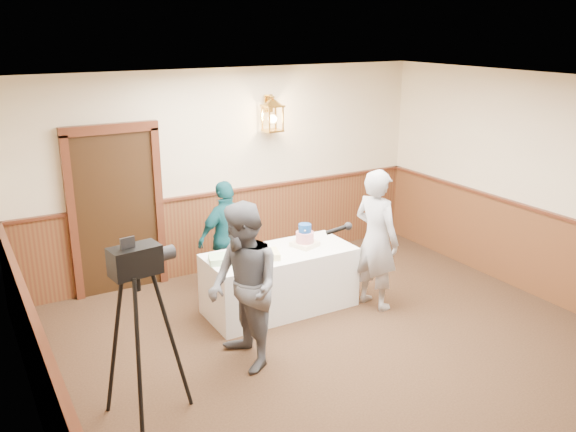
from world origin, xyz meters
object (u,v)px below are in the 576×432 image
tiered_cake (305,238)px  sheet_cake_yellow (263,255)px  tv_camera_rig (142,347)px  display_table (280,280)px  sheet_cake_green (224,259)px  baker (376,239)px  interviewer (244,287)px  assistant_p (227,237)px

tiered_cake → sheet_cake_yellow: bearing=-171.3°
tiered_cake → tv_camera_rig: bearing=-150.4°
display_table → sheet_cake_green: sheet_cake_green is taller
tv_camera_rig → tiered_cake: bearing=21.7°
display_table → baker: size_ratio=1.04×
sheet_cake_yellow → sheet_cake_green: size_ratio=1.12×
sheet_cake_yellow → interviewer: 1.09m
display_table → assistant_p: assistant_p is taller
tiered_cake → sheet_cake_green: tiered_cake is taller
tiered_cake → baker: (0.70, -0.50, 0.01)m
interviewer → sheet_cake_green: bearing=169.0°
sheet_cake_yellow → baker: bearing=-16.9°
interviewer → baker: bearing=104.3°
tiered_cake → baker: baker is taller
display_table → tv_camera_rig: 2.54m
display_table → interviewer: interviewer is taller
interviewer → tv_camera_rig: interviewer is taller
display_table → interviewer: (-0.93, -0.95, 0.48)m
baker → sheet_cake_yellow: bearing=61.0°
sheet_cake_green → baker: (1.78, -0.51, 0.08)m
sheet_cake_yellow → interviewer: interviewer is taller
tiered_cake → tv_camera_rig: size_ratio=0.21×
sheet_cake_green → interviewer: 1.00m
sheet_cake_green → assistant_p: (0.41, 0.81, -0.05)m
tiered_cake → tv_camera_rig: tv_camera_rig is taller
display_table → tv_camera_rig: tv_camera_rig is taller
baker → assistant_p: size_ratio=1.18×
sheet_cake_yellow → interviewer: (-0.66, -0.86, 0.07)m
sheet_cake_green → baker: bearing=-16.1°
tv_camera_rig → baker: bearing=7.9°
sheet_cake_green → tiered_cake: bearing=-0.7°
interviewer → baker: size_ratio=0.99×
sheet_cake_green → tv_camera_rig: bearing=-134.4°
baker → tv_camera_rig: (-3.16, -0.89, -0.13)m
sheet_cake_green → display_table: bearing=-2.0°
tiered_cake → sheet_cake_yellow: tiered_cake is taller
display_table → tiered_cake: 0.60m
tiered_cake → interviewer: interviewer is taller
display_table → sheet_cake_yellow: 0.50m
tiered_cake → baker: bearing=-35.3°
sheet_cake_green → assistant_p: 0.90m
sheet_cake_yellow → assistant_p: (-0.04, 0.92, -0.05)m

